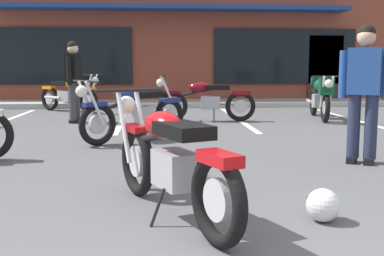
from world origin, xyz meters
TOP-DOWN VIEW (x-y plane):
  - ground_plane at (0.00, 4.00)m, footprint 80.00×80.00m
  - sidewalk_kerb at (0.00, 12.43)m, footprint 22.00×1.80m
  - brick_storefront_building at (0.00, 16.06)m, footprint 17.40×6.74m
  - painted_stall_lines at (-0.00, 8.83)m, footprint 7.68×4.80m
  - motorcycle_foreground_classic at (-0.44, 2.00)m, footprint 1.13×1.98m
  - motorcycle_red_sportbike at (-0.88, 5.88)m, footprint 1.72×1.57m
  - motorcycle_black_cruiser at (3.05, 8.55)m, footprint 0.74×2.10m
  - motorcycle_silver_naked at (-2.75, 10.65)m, footprint 1.76×1.53m
  - motorcycle_orange_scrambler at (0.51, 8.39)m, footprint 2.11×0.66m
  - person_in_black_shirt at (1.96, 3.91)m, footprint 0.56×0.41m
  - person_by_back_row at (-2.22, 8.34)m, footprint 0.33×0.61m
  - helmet_on_pavement at (0.73, 1.77)m, footprint 0.26×0.26m

SIDE VIEW (x-z plane):
  - ground_plane at x=0.00m, z-range 0.00..0.00m
  - painted_stall_lines at x=0.00m, z-range 0.00..0.01m
  - sidewalk_kerb at x=0.00m, z-range 0.00..0.14m
  - helmet_on_pavement at x=0.73m, z-range 0.00..0.26m
  - motorcycle_foreground_classic at x=-0.44m, z-range -0.03..0.95m
  - motorcycle_red_sportbike at x=-0.88m, z-range -0.03..0.95m
  - motorcycle_silver_naked at x=-2.75m, z-range -0.03..0.95m
  - motorcycle_orange_scrambler at x=0.51m, z-range -0.03..0.95m
  - motorcycle_black_cruiser at x=3.05m, z-range 0.04..1.02m
  - person_in_black_shirt at x=1.96m, z-range 0.11..1.79m
  - person_by_back_row at x=-2.22m, z-range 0.11..1.79m
  - brick_storefront_building at x=0.00m, z-range 0.00..3.65m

